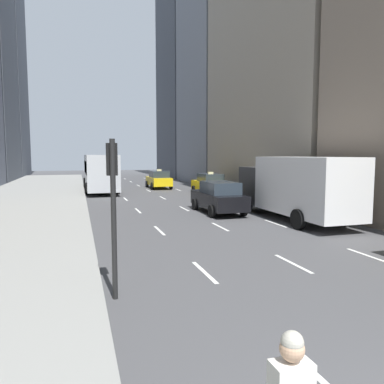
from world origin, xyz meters
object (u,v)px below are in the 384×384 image
(city_bus, at_px, (100,171))
(taxi_lead, at_px, (210,184))
(taxi_second, at_px, (159,179))
(box_truck, at_px, (295,186))
(sedan_black_near, at_px, (219,197))
(traffic_light_pole, at_px, (113,193))

(city_bus, bearing_deg, taxi_lead, -35.84)
(taxi_second, bearing_deg, box_truck, -81.81)
(sedan_black_near, distance_m, box_truck, 4.36)
(taxi_lead, height_order, sedan_black_near, taxi_lead)
(taxi_lead, height_order, taxi_second, same)
(sedan_black_near, bearing_deg, box_truck, -49.18)
(sedan_black_near, height_order, box_truck, box_truck)
(city_bus, bearing_deg, box_truck, -65.73)
(taxi_lead, relative_size, box_truck, 0.52)
(taxi_second, relative_size, city_bus, 0.38)
(taxi_lead, relative_size, city_bus, 0.38)
(taxi_lead, bearing_deg, sedan_black_near, -106.68)
(taxi_second, bearing_deg, city_bus, -171.96)
(taxi_second, xyz_separation_m, box_truck, (2.80, -19.45, 0.83))
(sedan_black_near, bearing_deg, taxi_second, 90.00)
(box_truck, bearing_deg, city_bus, 114.27)
(sedan_black_near, distance_m, city_bus, 16.43)
(sedan_black_near, xyz_separation_m, box_truck, (2.80, -3.24, 0.81))
(city_bus, xyz_separation_m, traffic_light_pole, (-1.14, -26.42, 0.62))
(sedan_black_near, bearing_deg, city_bus, 110.00)
(taxi_lead, xyz_separation_m, box_truck, (0.00, -12.58, 0.83))
(box_truck, height_order, traffic_light_pole, traffic_light_pole)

